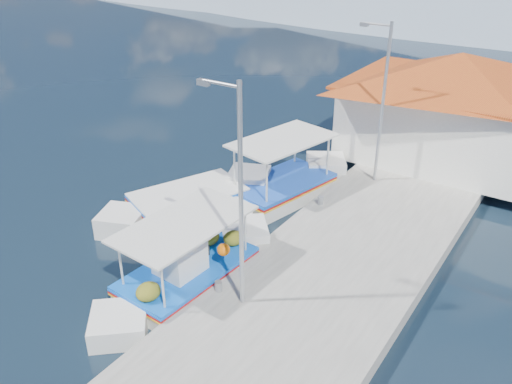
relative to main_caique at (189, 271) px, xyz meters
The scene contains 9 objects.
ground 3.43m from the main_caique, 137.65° to the right, with size 160.00×160.00×0.00m, color black.
quay 5.03m from the main_caique, 47.60° to the left, with size 5.00×44.00×0.50m, color #9E9B93.
bollards 3.24m from the main_caique, 66.47° to the left, with size 0.20×17.20×0.30m.
main_caique is the anchor object (origin of this frame).
caique_green_canopy 6.24m from the main_caique, 95.62° to the left, with size 3.17×7.09×2.71m.
caique_blue_hull 4.48m from the main_caique, 130.26° to the left, with size 3.90×6.62×1.28m.
harbor_building 13.44m from the main_caique, 73.83° to the left, with size 10.49×10.49×4.40m.
lamp_post_near 3.95m from the main_caique, ahead, with size 1.21×0.14×6.00m.
lamp_post_far 9.56m from the main_caique, 77.08° to the left, with size 1.21×0.14×6.00m.
Camera 1 is at (11.20, -7.19, 9.60)m, focal length 37.33 mm.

